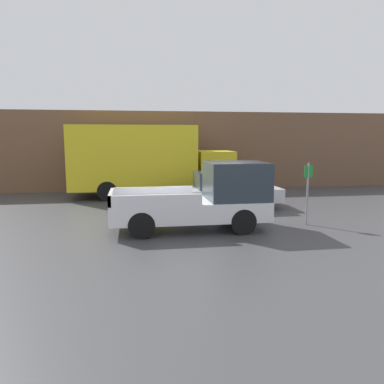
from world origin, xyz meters
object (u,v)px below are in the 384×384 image
delivery_truck (145,159)px  parking_sign (308,190)px  pickup_truck (206,199)px  car (224,189)px

delivery_truck → parking_sign: delivery_truck is taller
parking_sign → pickup_truck: bearing=-178.5°
pickup_truck → delivery_truck: 7.61m
pickup_truck → car: (1.52, 3.63, -0.22)m
pickup_truck → car: 3.94m
car → parking_sign: size_ratio=2.23×
pickup_truck → delivery_truck: (-1.73, 7.36, 0.90)m
pickup_truck → car: size_ratio=1.05×
car → delivery_truck: size_ratio=0.59×
pickup_truck → car: bearing=67.3°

